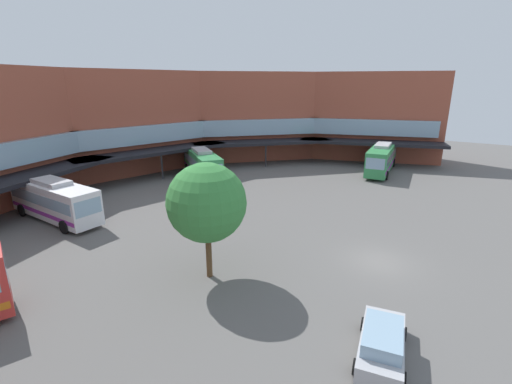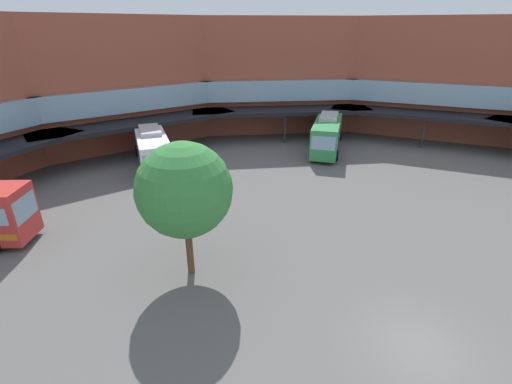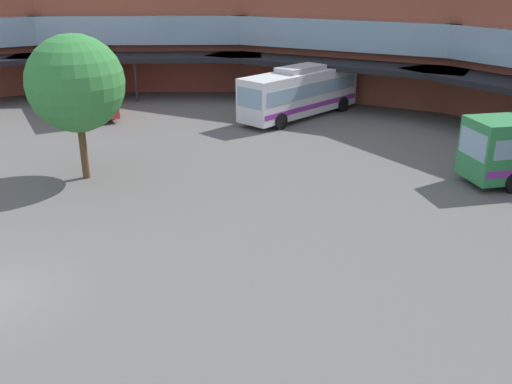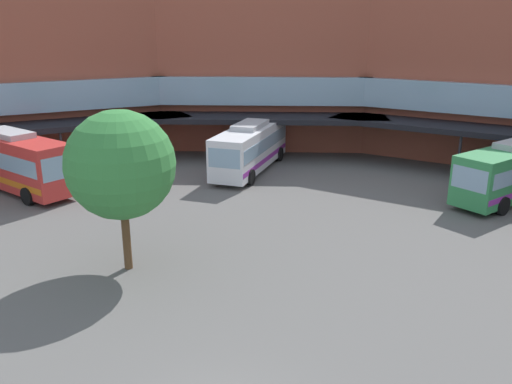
# 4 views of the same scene
# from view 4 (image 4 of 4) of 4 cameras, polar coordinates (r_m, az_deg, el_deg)

# --- Properties ---
(station_building) EXTENTS (80.02, 41.21, 13.05)m
(station_building) POSITION_cam_4_polar(r_m,az_deg,el_deg) (34.69, 9.97, 10.45)
(station_building) COLOR #9E4C38
(station_building) RESTS_ON ground
(bus_2) EXTENTS (11.14, 6.18, 3.94)m
(bus_2) POSITION_cam_4_polar(r_m,az_deg,el_deg) (38.20, -24.85, 3.16)
(bus_2) COLOR red
(bus_2) RESTS_ON ground
(bus_3) EXTENTS (3.04, 10.39, 3.62)m
(bus_3) POSITION_cam_4_polar(r_m,az_deg,el_deg) (39.17, -0.62, 4.91)
(bus_3) COLOR white
(bus_3) RESTS_ON ground
(plaza_tree) EXTENTS (4.70, 4.70, 7.16)m
(plaza_tree) POSITION_cam_4_polar(r_m,az_deg,el_deg) (23.15, -14.39, 2.81)
(plaza_tree) COLOR brown
(plaza_tree) RESTS_ON ground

